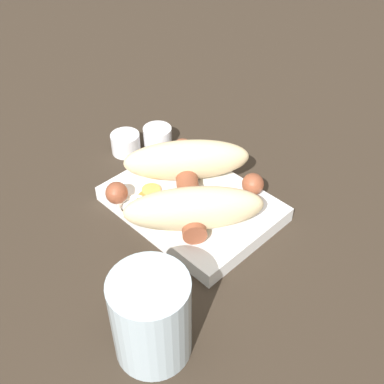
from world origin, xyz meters
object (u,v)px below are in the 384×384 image
object	(u,v)px
sausage	(185,188)
condiment_cup_near	(158,138)
food_tray	(192,204)
bread_roll	(190,183)
drink_glass	(151,317)
condiment_cup_far	(126,144)

from	to	relation	value
sausage	condiment_cup_near	xyz separation A→B (m)	(0.13, -0.07, -0.02)
food_tray	sausage	bearing A→B (deg)	30.44
food_tray	condiment_cup_near	size ratio (longest dim) A/B	4.84
bread_roll	condiment_cup_near	bearing A→B (deg)	-26.06
food_tray	bread_roll	distance (m)	0.04
bread_roll	sausage	world-z (taller)	bread_roll
sausage	condiment_cup_near	bearing A→B (deg)	-27.59
condiment_cup_near	drink_glass	bearing A→B (deg)	137.64
bread_roll	drink_glass	world-z (taller)	drink_glass
sausage	drink_glass	size ratio (longest dim) A/B	1.64
bread_roll	condiment_cup_near	distance (m)	0.16
condiment_cup_far	drink_glass	size ratio (longest dim) A/B	0.43
bread_roll	condiment_cup_near	world-z (taller)	bread_roll
condiment_cup_near	condiment_cup_far	bearing A→B (deg)	65.12
condiment_cup_near	condiment_cup_far	world-z (taller)	same
sausage	food_tray	bearing A→B (deg)	-149.56
drink_glass	condiment_cup_near	bearing A→B (deg)	-42.36
condiment_cup_far	drink_glass	bearing A→B (deg)	145.85
food_tray	sausage	size ratio (longest dim) A/B	1.28
food_tray	condiment_cup_far	size ratio (longest dim) A/B	4.84
food_tray	drink_glass	distance (m)	0.20
condiment_cup_near	condiment_cup_far	xyz separation A→B (m)	(0.02, 0.04, 0.00)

